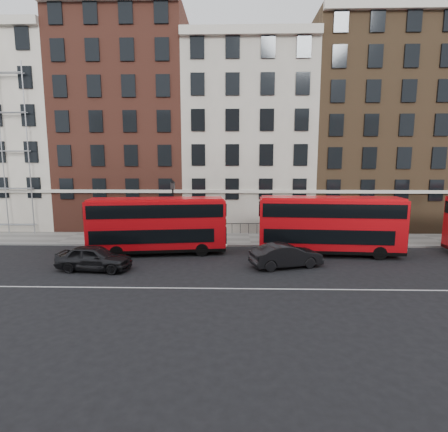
{
  "coord_description": "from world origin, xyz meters",
  "views": [
    {
      "loc": [
        -1.53,
        -20.41,
        6.8
      ],
      "look_at": [
        -2.18,
        5.0,
        3.0
      ],
      "focal_mm": 28.0,
      "sensor_mm": 36.0,
      "label": 1
    }
  ],
  "objects_px": {
    "bus_b": "(157,224)",
    "bus_c": "(329,224)",
    "car_front": "(286,255)",
    "car_rear": "(94,258)"
  },
  "relations": [
    {
      "from": "bus_b",
      "to": "bus_c",
      "type": "xyz_separation_m",
      "value": [
        12.89,
        0.01,
        0.06
      ]
    },
    {
      "from": "bus_c",
      "to": "car_front",
      "type": "xyz_separation_m",
      "value": [
        -3.62,
        -3.22,
        -1.57
      ]
    },
    {
      "from": "bus_b",
      "to": "bus_c",
      "type": "bearing_deg",
      "value": -7.92
    },
    {
      "from": "bus_c",
      "to": "car_rear",
      "type": "relative_size",
      "value": 2.22
    },
    {
      "from": "bus_c",
      "to": "car_front",
      "type": "bearing_deg",
      "value": -134.34
    },
    {
      "from": "bus_b",
      "to": "car_rear",
      "type": "xyz_separation_m",
      "value": [
        -3.21,
        -4.22,
        -1.48
      ]
    },
    {
      "from": "bus_c",
      "to": "car_front",
      "type": "height_order",
      "value": "bus_c"
    },
    {
      "from": "car_rear",
      "to": "car_front",
      "type": "bearing_deg",
      "value": -80.03
    },
    {
      "from": "bus_b",
      "to": "car_front",
      "type": "distance_m",
      "value": 9.92
    },
    {
      "from": "car_rear",
      "to": "car_front",
      "type": "relative_size",
      "value": 1.0
    }
  ]
}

